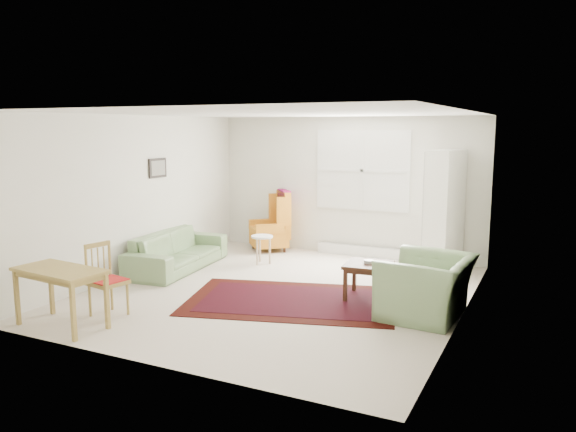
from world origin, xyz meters
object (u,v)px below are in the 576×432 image
at_px(sofa, 177,244).
at_px(desk_chair, 108,280).
at_px(coffee_table, 368,281).
at_px(stool, 262,250).
at_px(cabinet, 444,210).
at_px(desk, 61,298).
at_px(wingback_chair, 269,221).
at_px(armchair, 427,281).

distance_m(sofa, desk_chair, 2.37).
bearing_deg(sofa, coffee_table, -100.14).
height_order(sofa, stool, sofa).
xyz_separation_m(cabinet, desk, (-3.48, -4.70, -0.63)).
relative_size(wingback_chair, desk, 1.04).
bearing_deg(desk, sofa, 99.12).
relative_size(armchair, cabinet, 0.59).
height_order(wingback_chair, desk_chair, wingback_chair).
bearing_deg(desk_chair, stool, 2.72).
bearing_deg(stool, wingback_chair, 111.63).
bearing_deg(desk_chair, wingback_chair, 9.85).
bearing_deg(wingback_chair, stool, -19.75).
height_order(armchair, desk, armchair).
bearing_deg(cabinet, stool, -148.95).
distance_m(cabinet, desk, 5.88).
height_order(armchair, coffee_table, armchair).
xyz_separation_m(cabinet, desk_chair, (-3.28, -4.16, -0.53)).
bearing_deg(sofa, stool, -56.96).
height_order(armchair, cabinet, cabinet).
bearing_deg(desk_chair, sofa, 26.58).
bearing_deg(sofa, cabinet, -71.04).
bearing_deg(desk_chair, armchair, -54.05).
bearing_deg(coffee_table, wingback_chair, 141.54).
height_order(stool, desk, desk).
relative_size(sofa, cabinet, 1.07).
height_order(armchair, wingback_chair, wingback_chair).
height_order(cabinet, desk, cabinet).
bearing_deg(wingback_chair, desk_chair, -42.01).
distance_m(wingback_chair, desk, 4.71).
relative_size(armchair, coffee_table, 1.90).
distance_m(wingback_chair, cabinet, 3.25).
bearing_deg(cabinet, desk, -114.47).
relative_size(armchair, stool, 2.34).
distance_m(armchair, cabinet, 2.54).
bearing_deg(desk, armchair, 30.73).
xyz_separation_m(wingback_chair, desk_chair, (-0.05, -4.16, -0.12)).
xyz_separation_m(stool, desk_chair, (-0.43, -3.18, 0.20)).
bearing_deg(cabinet, armchair, -71.76).
height_order(stool, desk_chair, desk_chair).
distance_m(armchair, desk, 4.36).
height_order(coffee_table, desk, desk).
relative_size(cabinet, desk_chair, 2.17).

